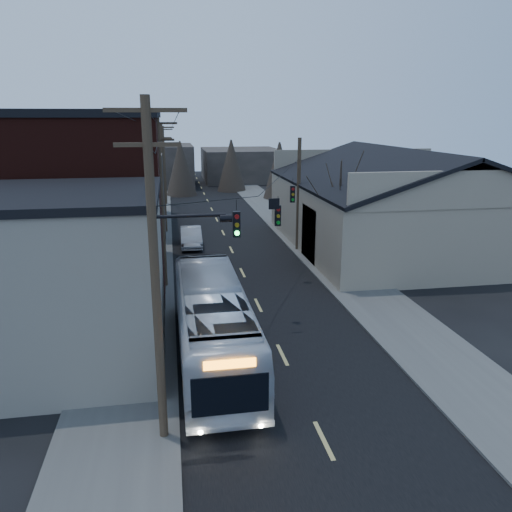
{
  "coord_description": "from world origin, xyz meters",
  "views": [
    {
      "loc": [
        -4.44,
        -11.13,
        9.91
      ],
      "look_at": [
        -0.24,
        13.33,
        3.0
      ],
      "focal_mm": 35.0,
      "sensor_mm": 36.0,
      "label": 1
    }
  ],
  "objects": [
    {
      "name": "building_far_left",
      "position": [
        -6.0,
        65.0,
        3.0
      ],
      "size": [
        10.0,
        12.0,
        6.0
      ],
      "primitive_type": "cube",
      "color": "#2E2925",
      "rests_on": "ground"
    },
    {
      "name": "building_left_far",
      "position": [
        -9.5,
        36.0,
        3.5
      ],
      "size": [
        9.0,
        14.0,
        7.0
      ],
      "primitive_type": "cube",
      "color": "#2E2925",
      "rests_on": "ground"
    },
    {
      "name": "building_brick",
      "position": [
        -10.0,
        20.0,
        5.0
      ],
      "size": [
        10.0,
        12.0,
        10.0
      ],
      "primitive_type": "cube",
      "color": "black",
      "rests_on": "ground"
    },
    {
      "name": "road_surface",
      "position": [
        0.0,
        30.0,
        0.01
      ],
      "size": [
        9.0,
        110.0,
        0.02
      ],
      "primitive_type": "cube",
      "color": "black",
      "rests_on": "ground"
    },
    {
      "name": "ground",
      "position": [
        0.0,
        0.0,
        0.0
      ],
      "size": [
        160.0,
        160.0,
        0.0
      ],
      "primitive_type": "plane",
      "color": "black",
      "rests_on": "ground"
    },
    {
      "name": "sidewalk_right",
      "position": [
        6.5,
        30.0,
        0.06
      ],
      "size": [
        4.0,
        110.0,
        0.12
      ],
      "primitive_type": "cube",
      "color": "#474744",
      "rests_on": "ground"
    },
    {
      "name": "building_far_right",
      "position": [
        7.0,
        70.0,
        2.5
      ],
      "size": [
        12.0,
        14.0,
        5.0
      ],
      "primitive_type": "cube",
      "color": "#2E2925",
      "rests_on": "ground"
    },
    {
      "name": "warehouse",
      "position": [
        13.0,
        25.0,
        2.7
      ],
      "size": [
        16.16,
        20.6,
        7.73
      ],
      "color": "gray",
      "rests_on": "ground"
    },
    {
      "name": "bus",
      "position": [
        -2.95,
        8.24,
        1.65
      ],
      "size": [
        2.84,
        11.88,
        3.31
      ],
      "primitive_type": "imported",
      "rotation": [
        0.0,
        0.0,
        3.15
      ],
      "color": "silver",
      "rests_on": "ground"
    },
    {
      "name": "bare_tree",
      "position": [
        6.5,
        20.0,
        3.6
      ],
      "size": [
        0.4,
        0.4,
        7.2
      ],
      "primitive_type": "cone",
      "color": "black",
      "rests_on": "ground"
    },
    {
      "name": "sidewalk_left",
      "position": [
        -6.5,
        30.0,
        0.06
      ],
      "size": [
        4.0,
        110.0,
        0.12
      ],
      "primitive_type": "cube",
      "color": "#474744",
      "rests_on": "ground"
    },
    {
      "name": "parked_car",
      "position": [
        -3.0,
        27.65,
        0.76
      ],
      "size": [
        1.67,
        4.66,
        1.53
      ],
      "primitive_type": "imported",
      "rotation": [
        0.0,
        0.0,
        -0.01
      ],
      "color": "#96999D",
      "rests_on": "ground"
    },
    {
      "name": "utility_lines",
      "position": [
        -3.11,
        24.14,
        4.95
      ],
      "size": [
        11.24,
        45.28,
        10.5
      ],
      "color": "#382B1E",
      "rests_on": "ground"
    },
    {
      "name": "building_clapboard",
      "position": [
        -9.0,
        9.0,
        3.5
      ],
      "size": [
        8.0,
        8.0,
        7.0
      ],
      "primitive_type": "cube",
      "color": "slate",
      "rests_on": "ground"
    }
  ]
}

